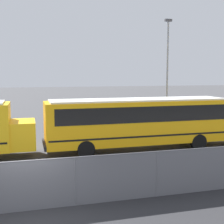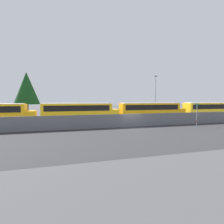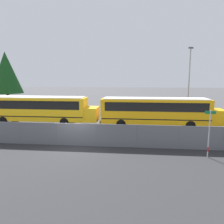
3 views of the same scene
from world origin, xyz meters
name	(u,v)px [view 1 (image 1 of 3)]	position (x,y,z in m)	size (l,w,h in m)	color
ground_plane	(31,210)	(0.00, 0.00, 0.00)	(200.00, 200.00, 0.00)	#424244
fence	(30,185)	(0.00, 0.00, 0.91)	(65.33, 0.07, 1.78)	#9EA0A5
school_bus_2	(143,119)	(6.85, 7.19, 1.87)	(12.78, 2.48, 3.15)	orange
light_pole	(167,70)	(11.53, 13.80, 4.97)	(0.60, 0.24, 9.16)	gray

